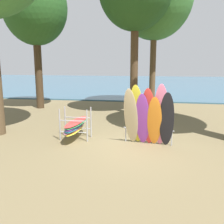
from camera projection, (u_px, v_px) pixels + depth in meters
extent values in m
plane|color=brown|center=(133.00, 147.00, 9.07)|extent=(80.00, 80.00, 0.00)
cube|color=#38607A|center=(150.00, 83.00, 36.54)|extent=(80.00, 36.00, 0.10)
cylinder|color=#4C3823|center=(134.00, 65.00, 14.35)|extent=(0.44, 0.44, 5.78)
cylinder|color=brown|center=(153.00, 65.00, 16.37)|extent=(0.39, 0.39, 5.63)
cylinder|color=#42301E|center=(38.00, 70.00, 16.31)|extent=(0.48, 0.48, 5.11)
ellipsoid|color=#285623|center=(35.00, 7.00, 15.56)|extent=(4.02, 4.02, 4.63)
ellipsoid|color=#C6B289|center=(131.00, 116.00, 9.16)|extent=(0.65, 0.74, 2.13)
ellipsoid|color=yellow|center=(137.00, 115.00, 9.10)|extent=(0.60, 0.80, 2.27)
ellipsoid|color=purple|center=(143.00, 119.00, 9.08)|extent=(0.57, 0.65, 1.96)
ellipsoid|color=red|center=(149.00, 117.00, 9.01)|extent=(0.61, 0.68, 2.15)
ellipsoid|color=orange|center=(154.00, 121.00, 8.99)|extent=(0.55, 0.58, 1.85)
ellipsoid|color=pink|center=(161.00, 115.00, 8.89)|extent=(0.55, 0.60, 2.31)
ellipsoid|color=black|center=(167.00, 120.00, 8.87)|extent=(0.54, 0.49, 2.02)
cylinder|color=#9EA0A5|center=(126.00, 134.00, 9.66)|extent=(0.04, 0.04, 0.55)
cylinder|color=#9EA0A5|center=(172.00, 138.00, 9.14)|extent=(0.04, 0.04, 0.55)
cylinder|color=#9EA0A5|center=(148.00, 129.00, 9.34)|extent=(1.89, 0.31, 0.04)
cylinder|color=#9EA0A5|center=(60.00, 125.00, 9.73)|extent=(0.05, 0.05, 1.25)
cylinder|color=#9EA0A5|center=(87.00, 126.00, 9.55)|extent=(0.05, 0.05, 1.25)
cylinder|color=#9EA0A5|center=(65.00, 121.00, 10.31)|extent=(0.05, 0.05, 1.25)
cylinder|color=#9EA0A5|center=(91.00, 122.00, 10.13)|extent=(0.05, 0.05, 1.25)
cylinder|color=#9EA0A5|center=(74.00, 132.00, 9.70)|extent=(1.10, 0.04, 0.04)
cylinder|color=#9EA0A5|center=(73.00, 121.00, 9.61)|extent=(1.10, 0.04, 0.04)
cylinder|color=#9EA0A5|center=(78.00, 128.00, 10.28)|extent=(1.10, 0.04, 0.04)
cylinder|color=#9EA0A5|center=(78.00, 118.00, 10.19)|extent=(1.10, 0.04, 0.04)
ellipsoid|color=yellow|center=(75.00, 129.00, 9.98)|extent=(0.60, 2.12, 0.06)
ellipsoid|color=pink|center=(75.00, 127.00, 9.97)|extent=(0.52, 2.10, 0.06)
ellipsoid|color=#38B2AD|center=(74.00, 126.00, 9.96)|extent=(0.60, 2.12, 0.06)
ellipsoid|color=purple|center=(74.00, 124.00, 9.95)|extent=(0.62, 2.13, 0.06)
ellipsoid|color=#339E56|center=(77.00, 123.00, 9.92)|extent=(0.62, 2.12, 0.06)
ellipsoid|color=red|center=(76.00, 122.00, 9.91)|extent=(0.60, 2.12, 0.06)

